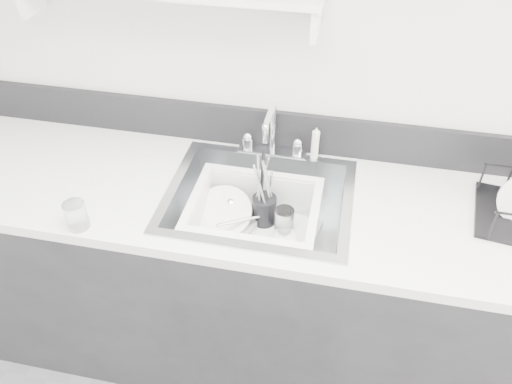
# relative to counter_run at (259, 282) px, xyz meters

# --- Properties ---
(room_shell) EXTENTS (3.50, 3.00, 2.60)m
(room_shell) POSITION_rel_counter_run_xyz_m (0.00, -0.80, 1.22)
(room_shell) COLOR silver
(room_shell) RESTS_ON ground
(counter_run) EXTENTS (3.20, 0.62, 0.92)m
(counter_run) POSITION_rel_counter_run_xyz_m (0.00, 0.00, 0.00)
(counter_run) COLOR black
(counter_run) RESTS_ON ground
(backsplash) EXTENTS (3.20, 0.02, 0.16)m
(backsplash) POSITION_rel_counter_run_xyz_m (0.00, 0.30, 0.54)
(backsplash) COLOR black
(backsplash) RESTS_ON counter_run
(sink) EXTENTS (0.64, 0.52, 0.20)m
(sink) POSITION_rel_counter_run_xyz_m (0.00, 0.00, 0.37)
(sink) COLOR silver
(sink) RESTS_ON counter_run
(faucet) EXTENTS (0.26, 0.18, 0.23)m
(faucet) POSITION_rel_counter_run_xyz_m (0.00, 0.25, 0.52)
(faucet) COLOR silver
(faucet) RESTS_ON counter_run
(side_sprayer) EXTENTS (0.03, 0.03, 0.14)m
(side_sprayer) POSITION_rel_counter_run_xyz_m (0.16, 0.25, 0.53)
(side_sprayer) COLOR white
(side_sprayer) RESTS_ON counter_run
(wash_tub) EXTENTS (0.51, 0.44, 0.17)m
(wash_tub) POSITION_rel_counter_run_xyz_m (-0.01, -0.04, 0.38)
(wash_tub) COLOR white
(wash_tub) RESTS_ON sink
(plate_stack) EXTENTS (0.26, 0.26, 0.10)m
(plate_stack) POSITION_rel_counter_run_xyz_m (-0.13, -0.00, 0.33)
(plate_stack) COLOR white
(plate_stack) RESTS_ON wash_tub
(utensil_cup) EXTENTS (0.09, 0.09, 0.30)m
(utensil_cup) POSITION_rel_counter_run_xyz_m (0.01, 0.04, 0.37)
(utensil_cup) COLOR black
(utensil_cup) RESTS_ON wash_tub
(ladle) EXTENTS (0.23, 0.24, 0.07)m
(ladle) POSITION_rel_counter_run_xyz_m (-0.07, -0.00, 0.34)
(ladle) COLOR silver
(ladle) RESTS_ON wash_tub
(tumbler_in_tub) EXTENTS (0.07, 0.07, 0.10)m
(tumbler_in_tub) POSITION_rel_counter_run_xyz_m (0.09, 0.00, 0.36)
(tumbler_in_tub) COLOR white
(tumbler_in_tub) RESTS_ON wash_tub
(tumbler_counter) EXTENTS (0.08, 0.08, 0.10)m
(tumbler_counter) POSITION_rel_counter_run_xyz_m (-0.54, -0.26, 0.51)
(tumbler_counter) COLOR white
(tumbler_counter) RESTS_ON counter_run
(bowl_small) EXTENTS (0.12, 0.12, 0.03)m
(bowl_small) POSITION_rel_counter_run_xyz_m (0.10, -0.06, 0.32)
(bowl_small) COLOR white
(bowl_small) RESTS_ON wash_tub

